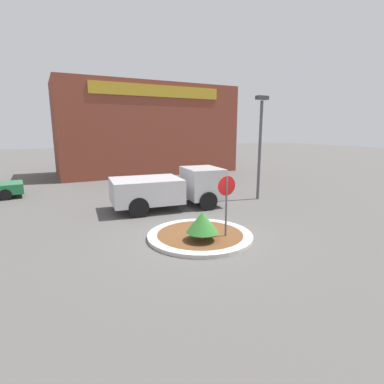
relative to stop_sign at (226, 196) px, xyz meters
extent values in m
plane|color=#514F4C|center=(-0.72, 0.58, -1.60)|extent=(120.00, 120.00, 0.00)
cylinder|color=#BCB7AD|center=(-0.72, 0.58, -1.53)|extent=(3.81, 3.81, 0.13)
cylinder|color=brown|center=(-0.72, 0.58, -1.53)|extent=(3.12, 3.12, 0.13)
cylinder|color=#4C4C51|center=(0.00, 0.00, -0.44)|extent=(0.07, 0.07, 2.31)
cylinder|color=#B71414|center=(0.00, 0.00, 0.35)|extent=(0.69, 0.03, 0.69)
cylinder|color=brown|center=(-0.95, 0.00, -1.31)|extent=(0.08, 0.08, 0.29)
cone|color=#2D6B28|center=(-0.95, 0.00, -0.81)|extent=(1.10, 1.10, 0.71)
cube|color=#B2B2B7|center=(1.68, 4.76, -0.43)|extent=(1.96, 2.44, 1.52)
cube|color=#B2B2B7|center=(-1.22, 5.07, -0.62)|extent=(3.48, 2.72, 1.14)
cube|color=black|center=(2.28, 4.70, -0.16)|extent=(0.26, 2.02, 0.53)
cylinder|color=black|center=(1.63, 5.87, -1.14)|extent=(0.93, 0.36, 0.91)
cylinder|color=black|center=(1.40, 3.69, -1.14)|extent=(0.93, 0.36, 0.91)
cylinder|color=black|center=(-1.70, 6.23, -1.14)|extent=(0.93, 0.36, 0.91)
cylinder|color=black|center=(-1.93, 4.05, -1.14)|extent=(0.93, 0.36, 0.91)
cube|color=brown|center=(3.23, 17.84, 2.22)|extent=(15.32, 6.00, 7.63)
cube|color=#B28E23|center=(3.23, 14.81, 5.23)|extent=(10.72, 0.08, 0.90)
cylinder|color=black|center=(-7.61, 12.28, -1.28)|extent=(0.63, 0.24, 0.62)
cylinder|color=black|center=(-7.51, 10.58, -1.28)|extent=(0.63, 0.24, 0.62)
cylinder|color=#4C4C51|center=(5.12, 4.51, 1.07)|extent=(0.16, 0.16, 5.33)
cube|color=#38383D|center=(5.12, 4.51, 3.88)|extent=(0.70, 0.30, 0.20)
camera|label=1|loc=(-5.65, -8.46, 2.25)|focal=28.00mm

